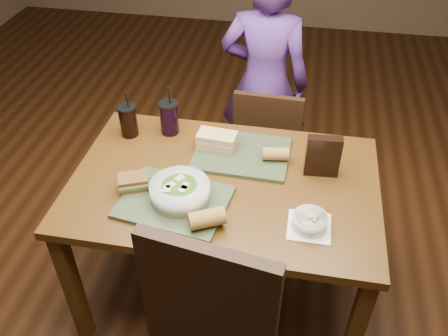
{
  "coord_description": "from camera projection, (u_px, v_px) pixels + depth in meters",
  "views": [
    {
      "loc": [
        0.28,
        -1.49,
        2.07
      ],
      "look_at": [
        0.0,
        0.0,
        0.82
      ],
      "focal_mm": 38.0,
      "sensor_mm": 36.0,
      "label": 1
    }
  ],
  "objects": [
    {
      "name": "dining_table",
      "position": [
        224.0,
        196.0,
        2.07
      ],
      "size": [
        1.3,
        0.85,
        0.75
      ],
      "color": "#4F2F0F",
      "rests_on": "ground"
    },
    {
      "name": "sandwich_near",
      "position": [
        133.0,
        182.0,
        1.94
      ],
      "size": [
        0.14,
        0.12,
        0.06
      ],
      "color": "#593819",
      "rests_on": "tray_near"
    },
    {
      "name": "baguette_near",
      "position": [
        207.0,
        218.0,
        1.77
      ],
      "size": [
        0.15,
        0.12,
        0.07
      ],
      "primitive_type": "cylinder",
      "rotation": [
        0.0,
        1.57,
        0.47
      ],
      "color": "#AD7533",
      "rests_on": "tray_near"
    },
    {
      "name": "ground",
      "position": [
        224.0,
        288.0,
        2.49
      ],
      "size": [
        6.0,
        6.0,
        0.0
      ],
      "primitive_type": "plane",
      "color": "#381C0B",
      "rests_on": "ground"
    },
    {
      "name": "baguette_far",
      "position": [
        276.0,
        154.0,
        2.08
      ],
      "size": [
        0.12,
        0.07,
        0.06
      ],
      "primitive_type": "cylinder",
      "rotation": [
        0.0,
        1.57,
        0.14
      ],
      "color": "#AD7533",
      "rests_on": "tray_far"
    },
    {
      "name": "tray_far",
      "position": [
        242.0,
        154.0,
        2.14
      ],
      "size": [
        0.43,
        0.33,
        0.02
      ],
      "primitive_type": "cube",
      "rotation": [
        0.0,
        0.0,
        -0.03
      ],
      "color": "#344026",
      "rests_on": "dining_table"
    },
    {
      "name": "soup_bowl",
      "position": [
        310.0,
        221.0,
        1.78
      ],
      "size": [
        0.16,
        0.16,
        0.07
      ],
      "color": "white",
      "rests_on": "dining_table"
    },
    {
      "name": "salad_bowl",
      "position": [
        180.0,
        190.0,
        1.88
      ],
      "size": [
        0.24,
        0.24,
        0.08
      ],
      "color": "silver",
      "rests_on": "tray_near"
    },
    {
      "name": "chip_bag",
      "position": [
        323.0,
        156.0,
        1.99
      ],
      "size": [
        0.15,
        0.06,
        0.19
      ],
      "primitive_type": "cube",
      "rotation": [
        0.0,
        0.0,
        0.07
      ],
      "color": "black",
      "rests_on": "dining_table"
    },
    {
      "name": "sandwich_far",
      "position": [
        217.0,
        140.0,
        2.15
      ],
      "size": [
        0.18,
        0.11,
        0.07
      ],
      "color": "tan",
      "rests_on": "tray_far"
    },
    {
      "name": "tray_near",
      "position": [
        174.0,
        202.0,
        1.9
      ],
      "size": [
        0.46,
        0.38,
        0.02
      ],
      "primitive_type": "cube",
      "rotation": [
        0.0,
        0.0,
        -0.14
      ],
      "color": "#344026",
      "rests_on": "dining_table"
    },
    {
      "name": "cup_cola",
      "position": [
        128.0,
        121.0,
        2.22
      ],
      "size": [
        0.09,
        0.09,
        0.24
      ],
      "color": "black",
      "rests_on": "dining_table"
    },
    {
      "name": "diner",
      "position": [
        264.0,
        84.0,
        2.74
      ],
      "size": [
        0.54,
        0.37,
        1.41
      ],
      "primitive_type": "imported",
      "rotation": [
        0.0,
        0.0,
        3.08
      ],
      "color": "#522B78",
      "rests_on": "ground"
    },
    {
      "name": "chair_far",
      "position": [
        267.0,
        144.0,
        2.69
      ],
      "size": [
        0.38,
        0.38,
        0.83
      ],
      "color": "black",
      "rests_on": "ground"
    },
    {
      "name": "cup_berry",
      "position": [
        169.0,
        118.0,
        2.24
      ],
      "size": [
        0.09,
        0.09,
        0.25
      ],
      "color": "black",
      "rests_on": "dining_table"
    }
  ]
}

